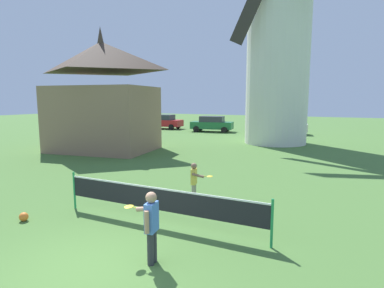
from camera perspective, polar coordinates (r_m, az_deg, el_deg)
ground_plane at (r=6.77m, az=-17.75°, el=-20.53°), size 120.00×120.00×0.00m
windmill at (r=24.43m, az=15.44°, el=18.87°), size 10.32×5.16×17.11m
tennis_net at (r=8.16m, az=-6.23°, el=-9.90°), size 5.83×0.06×1.10m
player_near at (r=6.34m, az=-7.50°, el=-14.05°), size 0.83×0.48×1.45m
player_far at (r=9.94m, az=0.48°, el=-6.51°), size 0.77×0.41×1.24m
stray_ball at (r=9.65m, az=-28.20°, el=-11.55°), size 0.23×0.23×0.23m
parked_car_red at (r=35.24m, az=-5.36°, el=4.10°), size 4.49×2.09×1.56m
parked_car_green at (r=31.78m, az=3.63°, el=3.69°), size 4.38×2.42×1.56m
parked_car_cream at (r=30.65m, az=16.02°, el=3.24°), size 4.69×2.49×1.56m
chapel at (r=20.54m, az=-15.87°, el=7.95°), size 6.93×5.53×7.60m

